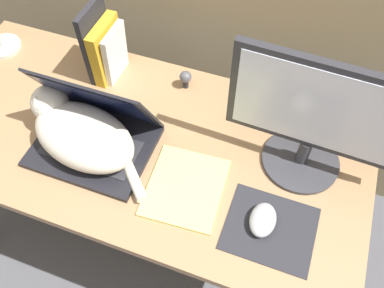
# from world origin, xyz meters

# --- Properties ---
(desk) EXTENTS (1.43, 0.67, 0.74)m
(desk) POSITION_xyz_m (0.00, 0.34, 0.66)
(desk) COLOR #93704C
(desk) RESTS_ON ground_plane
(laptop) EXTENTS (0.34, 0.27, 0.26)m
(laptop) POSITION_xyz_m (-0.10, 0.28, 0.78)
(laptop) COLOR black
(laptop) RESTS_ON desk
(cat) EXTENTS (0.43, 0.26, 0.16)m
(cat) POSITION_xyz_m (-0.13, 0.25, 0.81)
(cat) COLOR beige
(cat) RESTS_ON desk
(external_monitor) EXTENTS (0.47, 0.23, 0.39)m
(external_monitor) POSITION_xyz_m (0.49, 0.42, 0.94)
(external_monitor) COLOR #333338
(external_monitor) RESTS_ON desk
(mousepad) EXTENTS (0.23, 0.20, 0.00)m
(mousepad) POSITION_xyz_m (0.46, 0.18, 0.74)
(mousepad) COLOR #232328
(mousepad) RESTS_ON desk
(computer_mouse) EXTENTS (0.07, 0.10, 0.04)m
(computer_mouse) POSITION_xyz_m (0.44, 0.19, 0.76)
(computer_mouse) COLOR #99999E
(computer_mouse) RESTS_ON mousepad
(book_row) EXTENTS (0.09, 0.16, 0.26)m
(book_row) POSITION_xyz_m (-0.20, 0.56, 0.84)
(book_row) COLOR #232328
(book_row) RESTS_ON desk
(notepad) EXTENTS (0.22, 0.25, 0.01)m
(notepad) POSITION_xyz_m (0.21, 0.22, 0.74)
(notepad) COLOR #E5DB6B
(notepad) RESTS_ON desk
(webcam) EXTENTS (0.04, 0.04, 0.07)m
(webcam) POSITION_xyz_m (0.07, 0.59, 0.78)
(webcam) COLOR #232328
(webcam) RESTS_ON desk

